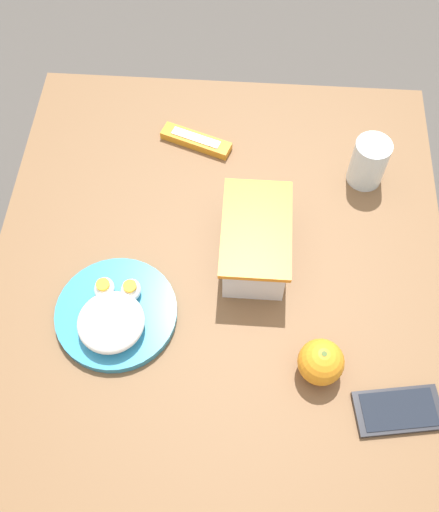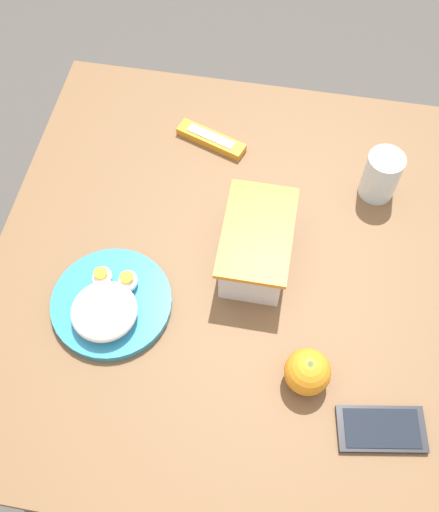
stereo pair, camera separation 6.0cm
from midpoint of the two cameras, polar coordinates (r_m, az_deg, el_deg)
ground_plane at (r=1.79m, az=0.94°, el=-11.74°), size 10.00×10.00×0.00m
table at (r=1.22m, az=1.35°, el=-2.69°), size 0.96×0.87×0.70m
food_container at (r=1.12m, az=5.04°, el=0.88°), size 0.21×0.13×0.10m
orange_fruit at (r=1.03m, az=10.07°, el=-10.90°), size 0.08×0.08×0.08m
rice_plate at (r=1.09m, az=-8.94°, el=-4.67°), size 0.22×0.22×0.06m
candy_bar at (r=1.31m, az=0.53°, el=11.00°), size 0.09×0.16×0.02m
cell_phone at (r=1.06m, az=16.78°, el=-15.58°), size 0.10×0.15×0.01m
drinking_glass at (r=1.24m, az=16.49°, el=7.32°), size 0.07×0.07×0.10m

